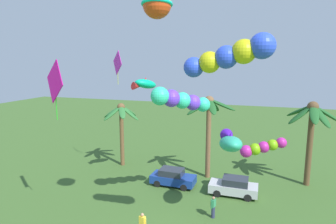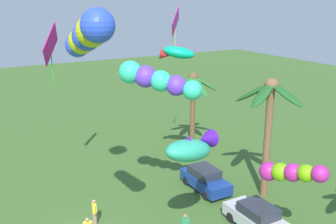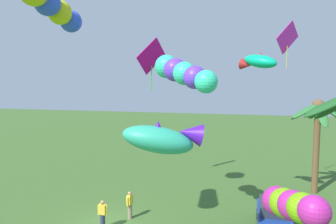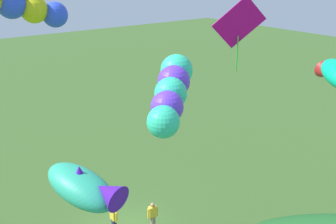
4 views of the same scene
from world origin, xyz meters
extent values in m
cylinder|color=brown|center=(-8.19, 12.16, 3.12)|extent=(0.43, 0.43, 6.25)
ellipsoid|color=#2D7033|center=(-7.26, 12.22, 5.65)|extent=(2.07, 0.79, 1.63)
ellipsoid|color=#2D7033|center=(-7.79, 13.05, 5.72)|extent=(1.46, 2.19, 1.51)
ellipsoid|color=#2D7033|center=(-8.73, 13.08, 5.89)|extent=(1.71, 2.27, 1.19)
ellipsoid|color=#2D7033|center=(-9.16, 12.09, 5.71)|extent=(2.14, 0.80, 1.53)
ellipsoid|color=#2D7033|center=(-8.75, 11.37, 5.70)|extent=(1.75, 2.09, 1.53)
ellipsoid|color=#2D7033|center=(-7.62, 11.25, 5.88)|extent=(1.75, 2.25, 1.21)
sphere|color=brown|center=(-8.19, 12.16, 6.25)|extent=(0.81, 0.81, 0.81)
ellipsoid|color=#1E5623|center=(0.13, 11.12, 6.80)|extent=(2.30, 1.89, 1.60)
ellipsoid|color=#1E5623|center=(1.44, 10.65, 6.97)|extent=(1.55, 2.53, 1.28)
cube|color=navy|center=(-1.52, 8.87, 0.60)|extent=(3.94, 1.79, 0.70)
cube|color=#282D38|center=(-1.67, 8.87, 1.23)|extent=(2.06, 1.54, 0.56)
cylinder|color=black|center=(-2.71, 9.68, 0.30)|extent=(0.60, 0.19, 0.60)
cylinder|color=black|center=(-2.75, 8.12, 0.30)|extent=(0.60, 0.19, 0.60)
cylinder|color=#2D3351|center=(0.55, -0.01, 0.42)|extent=(0.26, 0.26, 0.84)
cube|color=yellow|center=(0.55, -0.01, 1.11)|extent=(0.24, 0.38, 0.54)
sphere|color=#A37556|center=(0.55, -0.01, 1.48)|extent=(0.21, 0.21, 0.21)
cylinder|color=yellow|center=(0.54, -0.24, 1.06)|extent=(0.09, 0.09, 0.52)
cylinder|color=yellow|center=(0.55, 0.22, 1.06)|extent=(0.09, 0.09, 0.52)
cylinder|color=gray|center=(-1.09, 0.92, 0.42)|extent=(0.26, 0.26, 0.84)
cube|color=yellow|center=(-1.09, 0.92, 1.11)|extent=(0.42, 0.31, 0.54)
sphere|color=#A37556|center=(-1.09, 0.92, 1.48)|extent=(0.21, 0.21, 0.21)
cylinder|color=yellow|center=(-1.31, 0.98, 1.06)|extent=(0.09, 0.09, 0.52)
cylinder|color=yellow|center=(-0.87, 0.87, 1.06)|extent=(0.09, 0.09, 0.52)
sphere|color=#30DEA4|center=(-0.71, 3.20, 8.67)|extent=(1.23, 1.23, 1.23)
sphere|color=#6A38E9|center=(-0.12, 3.79, 8.47)|extent=(1.18, 1.18, 1.18)
sphere|color=#30DEA4|center=(0.47, 4.38, 8.28)|extent=(1.13, 1.13, 1.13)
sphere|color=#6A38E9|center=(1.07, 4.97, 8.08)|extent=(1.08, 1.08, 1.08)
sphere|color=#30DEA4|center=(1.66, 5.57, 7.89)|extent=(1.03, 1.03, 1.03)
cube|color=#C60C84|center=(-6.71, 0.58, 9.68)|extent=(2.35, 1.52, 2.69)
cylinder|color=green|center=(-6.71, 0.58, 8.12)|extent=(0.06, 0.06, 1.79)
sphere|color=#BD2394|center=(4.63, 8.37, 3.91)|extent=(0.98, 0.98, 0.98)
sphere|color=#72BB11|center=(5.27, 8.53, 4.10)|extent=(0.94, 0.94, 0.94)
sphere|color=#BD2394|center=(5.92, 8.68, 4.28)|extent=(0.91, 0.91, 0.91)
sphere|color=#72BB11|center=(6.56, 8.84, 4.47)|extent=(0.87, 0.87, 0.87)
sphere|color=#BD2394|center=(7.20, 9.00, 4.66)|extent=(0.83, 0.83, 0.83)
sphere|color=blue|center=(3.93, -0.60, 11.07)|extent=(1.08, 1.08, 1.08)
sphere|color=#CDCE15|center=(3.14, -0.54, 10.83)|extent=(1.03, 1.03, 1.03)
sphere|color=blue|center=(2.36, -0.49, 10.60)|extent=(0.98, 0.98, 0.98)
ellipsoid|color=#09C18B|center=(-3.70, 8.04, 9.04)|extent=(2.00, 2.36, 1.10)
cone|color=red|center=(-4.19, 7.25, 8.88)|extent=(0.95, 0.98, 0.76)
cone|color=red|center=(-3.70, 8.04, 9.37)|extent=(0.56, 0.56, 0.42)
cube|color=#D324B8|center=(-7.24, 9.88, 10.79)|extent=(1.68, 1.59, 2.23)
cylinder|color=gold|center=(-7.24, 9.88, 9.49)|extent=(0.05, 0.05, 1.48)
ellipsoid|color=#2EB38B|center=(3.83, 3.99, 5.65)|extent=(2.16, 3.21, 1.53)
cone|color=#4B15B1|center=(3.48, 5.20, 5.89)|extent=(1.14, 1.25, 1.04)
cone|color=#4B15B1|center=(3.83, 3.99, 6.11)|extent=(0.69, 0.69, 0.57)
camera|label=1|loc=(5.60, -14.40, 10.87)|focal=31.03mm
camera|label=2|loc=(17.97, -5.23, 12.40)|focal=41.84mm
camera|label=3|loc=(15.58, 7.25, 7.95)|focal=34.05mm
camera|label=4|loc=(8.57, 14.99, 12.46)|focal=43.87mm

